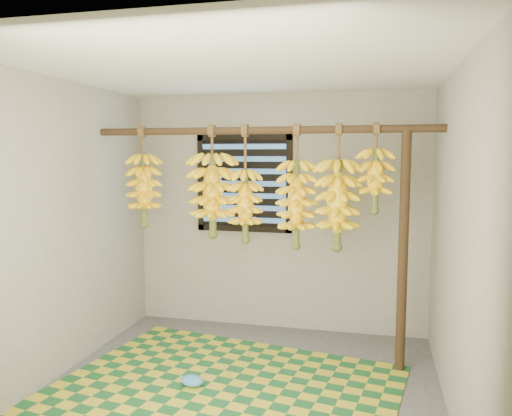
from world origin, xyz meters
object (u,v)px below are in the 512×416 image
(plastic_bag, at_px, (192,381))
(banana_bunch_e, at_px, (338,205))
(woven_mat, at_px, (221,392))
(banana_bunch_d, at_px, (297,204))
(support_post, at_px, (403,252))
(banana_bunch_b, at_px, (213,195))
(banana_bunch_a, at_px, (144,190))
(banana_bunch_f, at_px, (375,180))
(banana_bunch_c, at_px, (245,206))

(plastic_bag, bearing_deg, banana_bunch_e, 33.77)
(woven_mat, height_order, banana_bunch_d, banana_bunch_d)
(banana_bunch_e, bearing_deg, plastic_bag, -146.23)
(support_post, xyz_separation_m, banana_bunch_b, (-1.63, 0.00, 0.44))
(banana_bunch_a, bearing_deg, banana_bunch_f, 0.00)
(banana_bunch_e, relative_size, banana_bunch_f, 1.43)
(woven_mat, relative_size, banana_bunch_b, 2.60)
(banana_bunch_b, height_order, banana_bunch_c, same)
(woven_mat, relative_size, banana_bunch_e, 2.43)
(banana_bunch_d, distance_m, banana_bunch_f, 0.68)
(plastic_bag, height_order, banana_bunch_d, banana_bunch_d)
(woven_mat, distance_m, banana_bunch_d, 1.62)
(banana_bunch_c, xyz_separation_m, banana_bunch_f, (1.10, 0.00, 0.23))
(banana_bunch_f, bearing_deg, plastic_bag, -152.55)
(banana_bunch_c, bearing_deg, banana_bunch_e, 0.00)
(support_post, relative_size, banana_bunch_b, 2.04)
(banana_bunch_a, distance_m, banana_bunch_e, 1.76)
(banana_bunch_d, bearing_deg, woven_mat, -121.60)
(woven_mat, distance_m, banana_bunch_b, 1.64)
(banana_bunch_b, xyz_separation_m, banana_bunch_d, (0.75, 0.00, -0.06))
(banana_bunch_a, height_order, banana_bunch_c, same)
(banana_bunch_c, xyz_separation_m, banana_bunch_e, (0.80, 0.00, 0.03))
(support_post, height_order, woven_mat, support_post)
(support_post, xyz_separation_m, banana_bunch_e, (-0.54, 0.00, 0.38))
(banana_bunch_e, bearing_deg, banana_bunch_f, 0.00)
(banana_bunch_b, relative_size, banana_bunch_c, 0.96)
(banana_bunch_d, xyz_separation_m, banana_bunch_e, (0.35, -0.00, 0.00))
(support_post, height_order, banana_bunch_f, banana_bunch_f)
(banana_bunch_a, bearing_deg, banana_bunch_d, 0.00)
(woven_mat, distance_m, banana_bunch_c, 1.53)
(plastic_bag, relative_size, banana_bunch_f, 0.27)
(banana_bunch_f, bearing_deg, banana_bunch_c, -180.00)
(woven_mat, relative_size, plastic_bag, 13.10)
(banana_bunch_f, bearing_deg, banana_bunch_a, 180.00)
(banana_bunch_a, height_order, banana_bunch_b, same)
(banana_bunch_f, bearing_deg, banana_bunch_b, 180.00)
(support_post, height_order, banana_bunch_e, banana_bunch_e)
(banana_bunch_a, distance_m, banana_bunch_b, 0.66)
(support_post, xyz_separation_m, banana_bunch_a, (-2.29, 0.00, 0.47))
(support_post, distance_m, banana_bunch_e, 0.65)
(plastic_bag, distance_m, banana_bunch_d, 1.65)
(banana_bunch_a, xyz_separation_m, banana_bunch_d, (1.41, 0.00, -0.10))
(banana_bunch_e, bearing_deg, woven_mat, -137.44)
(woven_mat, xyz_separation_m, banana_bunch_f, (1.10, 0.73, 1.58))
(plastic_bag, relative_size, banana_bunch_e, 0.19)
(support_post, bearing_deg, banana_bunch_b, 180.00)
(support_post, relative_size, woven_mat, 0.79)
(support_post, relative_size, banana_bunch_d, 1.90)
(banana_bunch_c, xyz_separation_m, banana_bunch_d, (0.45, 0.00, 0.02))
(banana_bunch_b, bearing_deg, banana_bunch_d, 0.00)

